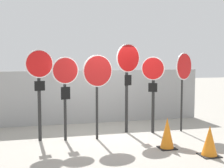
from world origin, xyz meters
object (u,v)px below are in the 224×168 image
Objects in this scene: stop_sign_3 at (128,71)px; traffic_cone_1 at (167,133)px; stop_sign_2 at (98,78)px; stop_sign_4 at (153,81)px; traffic_cone_0 at (210,141)px; stop_sign_0 at (39,78)px; stop_sign_5 at (184,72)px; stop_sign_1 at (65,82)px.

traffic_cone_1 is (0.48, -1.73, -1.42)m from stop_sign_3.
stop_sign_2 is 1.02× the size of stop_sign_4.
stop_sign_3 reaches higher than traffic_cone_0.
stop_sign_5 is at bearing -13.61° from stop_sign_0.
traffic_cone_0 is at bearing -44.87° from stop_sign_4.
stop_sign_0 reaches higher than stop_sign_1.
stop_sign_0 is 1.06× the size of stop_sign_2.
stop_sign_1 and stop_sign_4 have the same top height.
stop_sign_0 is 3.19m from stop_sign_4.
stop_sign_2 is at bearing -16.76° from stop_sign_1.
traffic_cone_1 is at bearing -64.94° from stop_sign_4.
stop_sign_1 is 2.54m from stop_sign_4.
stop_sign_1 is (0.66, -0.13, -0.09)m from stop_sign_0.
stop_sign_4 is 2.92× the size of traffic_cone_1.
stop_sign_4 is at bearing -4.05° from stop_sign_2.
stop_sign_5 is at bearing -30.56° from stop_sign_3.
stop_sign_1 is 0.86m from stop_sign_2.
traffic_cone_0 is at bearing -133.73° from stop_sign_5.
stop_sign_1 is 3.23× the size of traffic_cone_0.
traffic_cone_0 is 0.90× the size of traffic_cone_1.
stop_sign_0 is at bearing -145.25° from stop_sign_4.
stop_sign_3 reaches higher than stop_sign_2.
stop_sign_4 is at bearing -39.82° from stop_sign_3.
traffic_cone_0 is (0.48, -2.26, -1.18)m from stop_sign_4.
stop_sign_0 reaches higher than traffic_cone_0.
traffic_cone_1 is at bearing 132.66° from traffic_cone_0.
stop_sign_5 is (0.94, -0.03, 0.26)m from stop_sign_4.
traffic_cone_0 is at bearing -56.28° from stop_sign_2.
stop_sign_0 is 3.50× the size of traffic_cone_0.
stop_sign_4 reaches higher than traffic_cone_0.
stop_sign_5 is 3.06× the size of traffic_cone_1.
stop_sign_1 is 1.90m from stop_sign_3.
traffic_cone_1 is at bearing -40.00° from stop_sign_1.
stop_sign_2 is at bearing -22.42° from stop_sign_0.
stop_sign_1 reaches higher than traffic_cone_0.
stop_sign_3 is 3.77× the size of traffic_cone_0.
stop_sign_3 is 1.17× the size of stop_sign_4.
stop_sign_4 is at bearing 81.98° from traffic_cone_1.
stop_sign_3 is 2.29m from traffic_cone_1.
stop_sign_3 is at bearing -165.35° from stop_sign_4.
stop_sign_1 is at bearing 150.98° from stop_sign_5.
stop_sign_5 is 3.40× the size of traffic_cone_0.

